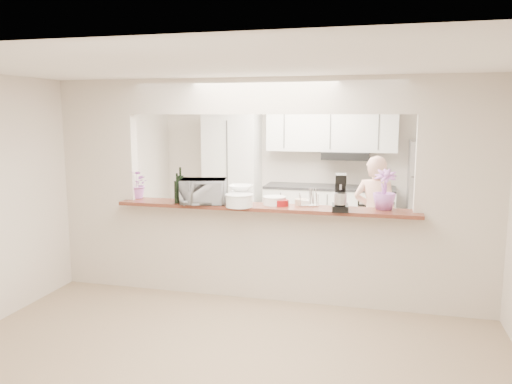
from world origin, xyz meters
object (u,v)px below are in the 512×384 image
(refrigerator, at_px, (433,196))
(person, at_px, (375,216))
(stand_mixer, at_px, (340,194))
(toaster_oven, at_px, (203,191))

(refrigerator, distance_m, person, 1.70)
(person, bearing_deg, stand_mixer, 87.81)
(refrigerator, xyz_separation_m, toaster_oven, (-2.75, -2.75, 0.38))
(stand_mixer, relative_size, person, 0.25)
(toaster_oven, distance_m, stand_mixer, 1.55)
(refrigerator, relative_size, stand_mixer, 4.34)
(refrigerator, xyz_separation_m, stand_mixer, (-1.20, -2.79, 0.42))
(toaster_oven, relative_size, person, 0.33)
(refrigerator, bearing_deg, person, -120.06)
(toaster_oven, height_order, stand_mixer, stand_mixer)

